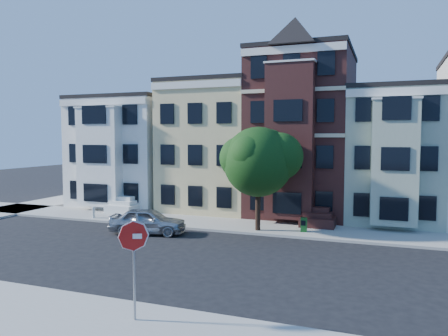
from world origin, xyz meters
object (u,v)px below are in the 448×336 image
at_px(street_tree, 258,167).
at_px(fire_hydrant, 93,213).
at_px(newspaper_box, 304,225).
at_px(stop_sign, 134,264).
at_px(parked_car, 148,221).

distance_m(street_tree, fire_hydrant, 12.66).
bearing_deg(fire_hydrant, newspaper_box, 2.61).
xyz_separation_m(street_tree, newspaper_box, (2.75, 0.54, -3.51)).
bearing_deg(stop_sign, street_tree, 67.97).
bearing_deg(stop_sign, parked_car, 96.31).
height_order(street_tree, fire_hydrant, street_tree).
height_order(parked_car, fire_hydrant, parked_car).
height_order(parked_car, newspaper_box, parked_car).
bearing_deg(newspaper_box, parked_car, -168.27).
relative_size(street_tree, stop_sign, 2.21).
distance_m(street_tree, parked_car, 7.51).
relative_size(newspaper_box, stop_sign, 0.24).
relative_size(street_tree, fire_hydrant, 12.38).
distance_m(newspaper_box, stop_sign, 15.00).
bearing_deg(street_tree, stop_sign, -89.66).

